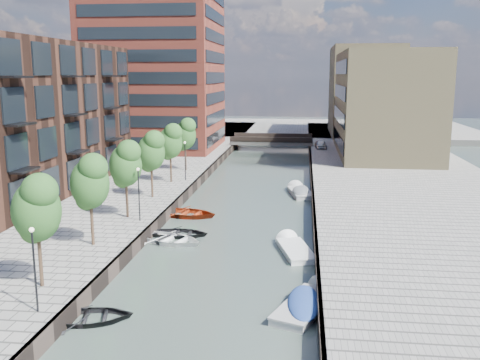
% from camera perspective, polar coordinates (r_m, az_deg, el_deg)
% --- Properties ---
extents(water, '(300.00, 300.00, 0.00)m').
position_cam_1_polar(water, '(55.79, 1.43, -1.20)').
color(water, '#38473F').
rests_on(water, ground).
extents(quay_right, '(20.00, 140.00, 1.00)m').
position_cam_1_polar(quay_right, '(56.51, 17.80, -1.06)').
color(quay_right, gray).
rests_on(quay_right, ground).
extents(quay_wall_left, '(0.25, 140.00, 1.00)m').
position_cam_1_polar(quay_wall_left, '(56.57, -4.73, -0.55)').
color(quay_wall_left, '#332823').
rests_on(quay_wall_left, ground).
extents(quay_wall_right, '(0.25, 140.00, 1.00)m').
position_cam_1_polar(quay_wall_right, '(55.46, 7.72, -0.85)').
color(quay_wall_right, '#332823').
rests_on(quay_wall_right, ground).
extents(far_closure, '(80.00, 40.00, 1.00)m').
position_cam_1_polar(far_closure, '(114.94, 4.27, 5.45)').
color(far_closure, gray).
rests_on(far_closure, ground).
extents(apartment_block, '(8.00, 38.00, 14.00)m').
position_cam_1_polar(apartment_block, '(51.02, -22.78, 5.86)').
color(apartment_block, black).
rests_on(apartment_block, quay_left).
extents(tower, '(18.00, 18.00, 30.00)m').
position_cam_1_polar(tower, '(82.36, -9.01, 13.87)').
color(tower, '#963A2B').
rests_on(tower, quay_left).
extents(tan_block_near, '(12.00, 25.00, 14.00)m').
position_cam_1_polar(tan_block_near, '(77.13, 15.09, 7.87)').
color(tan_block_near, '#908058').
rests_on(tan_block_near, quay_right).
extents(tan_block_far, '(12.00, 20.00, 16.00)m').
position_cam_1_polar(tan_block_far, '(102.87, 13.08, 9.27)').
color(tan_block_far, '#908058').
rests_on(tan_block_far, quay_right).
extents(bridge, '(13.00, 6.00, 1.30)m').
position_cam_1_polar(bridge, '(87.05, 3.43, 4.20)').
color(bridge, gray).
rests_on(bridge, ground).
extents(tree_1, '(2.50, 2.50, 5.95)m').
position_cam_1_polar(tree_1, '(29.44, -20.91, -2.67)').
color(tree_1, '#382619').
rests_on(tree_1, quay_left).
extents(tree_2, '(2.50, 2.50, 5.95)m').
position_cam_1_polar(tree_2, '(35.63, -15.74, -0.03)').
color(tree_2, '#382619').
rests_on(tree_2, quay_left).
extents(tree_3, '(2.50, 2.50, 5.95)m').
position_cam_1_polar(tree_3, '(42.07, -12.12, 1.82)').
color(tree_3, '#382619').
rests_on(tree_3, quay_left).
extents(tree_4, '(2.50, 2.50, 5.95)m').
position_cam_1_polar(tree_4, '(48.66, -9.48, 3.16)').
color(tree_4, '#382619').
rests_on(tree_4, quay_left).
extents(tree_5, '(2.50, 2.50, 5.95)m').
position_cam_1_polar(tree_5, '(55.36, -7.46, 4.18)').
color(tree_5, '#382619').
rests_on(tree_5, quay_left).
extents(tree_6, '(2.50, 2.50, 5.95)m').
position_cam_1_polar(tree_6, '(62.12, -5.88, 4.98)').
color(tree_6, '#382619').
rests_on(tree_6, quay_left).
extents(lamp_0, '(0.24, 0.24, 4.12)m').
position_cam_1_polar(lamp_0, '(26.80, -21.12, -8.03)').
color(lamp_0, black).
rests_on(lamp_0, quay_left).
extents(lamp_1, '(0.24, 0.24, 4.12)m').
position_cam_1_polar(lamp_1, '(41.06, -10.75, -0.91)').
color(lamp_1, black).
rests_on(lamp_1, quay_left).
extents(lamp_2, '(0.24, 0.24, 4.12)m').
position_cam_1_polar(lamp_2, '(56.26, -5.88, 2.49)').
color(lamp_2, black).
rests_on(lamp_2, quay_left).
extents(sloop_1, '(4.86, 4.00, 0.87)m').
position_cam_1_polar(sloop_1, '(28.33, -15.64, -14.29)').
color(sloop_1, black).
rests_on(sloop_1, ground).
extents(sloop_2, '(5.74, 4.55, 1.07)m').
position_cam_1_polar(sloop_2, '(46.21, -5.65, -3.89)').
color(sloop_2, '#962C10').
rests_on(sloop_2, ground).
extents(sloop_3, '(5.91, 5.07, 1.03)m').
position_cam_1_polar(sloop_3, '(39.31, -7.39, -6.65)').
color(sloop_3, white).
rests_on(sloop_3, ground).
extents(sloop_4, '(4.34, 3.12, 0.89)m').
position_cam_1_polar(sloop_4, '(40.78, -6.45, -5.96)').
color(sloop_4, black).
rests_on(sloop_4, ground).
extents(motorboat_2, '(2.98, 5.36, 1.69)m').
position_cam_1_polar(motorboat_2, '(37.46, 5.71, -7.36)').
color(motorboat_2, white).
rests_on(motorboat_2, ground).
extents(motorboat_3, '(3.63, 5.67, 1.79)m').
position_cam_1_polar(motorboat_3, '(28.91, 7.20, -12.93)').
color(motorboat_3, '#B0B0AE').
rests_on(motorboat_3, ground).
extents(motorboat_4, '(2.96, 5.66, 1.80)m').
position_cam_1_polar(motorboat_4, '(54.73, 6.39, -1.28)').
color(motorboat_4, '#AEAEAC').
rests_on(motorboat_4, ground).
extents(car, '(1.83, 3.93, 1.30)m').
position_cam_1_polar(car, '(81.57, 8.61, 3.81)').
color(car, silver).
rests_on(car, quay_right).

